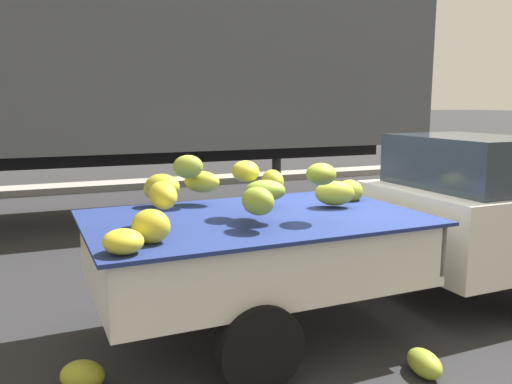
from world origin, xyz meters
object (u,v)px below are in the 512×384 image
at_px(fallen_banana_bunch_by_wheel, 424,363).
at_px(semi_trailer, 97,72).
at_px(fallen_banana_bunch_near_tailgate, 82,376).
at_px(pickup_truck, 431,219).

bearing_deg(fallen_banana_bunch_by_wheel, semi_trailer, 103.31).
relative_size(semi_trailer, fallen_banana_bunch_near_tailgate, 37.66).
height_order(fallen_banana_bunch_near_tailgate, fallen_banana_bunch_by_wheel, fallen_banana_bunch_near_tailgate).
xyz_separation_m(semi_trailer, fallen_banana_bunch_near_tailgate, (-0.84, -5.79, -2.43)).
distance_m(pickup_truck, fallen_banana_bunch_by_wheel, 1.73).
bearing_deg(pickup_truck, fallen_banana_bunch_near_tailgate, -174.79).
bearing_deg(fallen_banana_bunch_near_tailgate, pickup_truck, 6.31).
xyz_separation_m(fallen_banana_bunch_near_tailgate, fallen_banana_bunch_by_wheel, (2.39, -0.78, -0.01)).
bearing_deg(pickup_truck, fallen_banana_bunch_by_wheel, -132.15).
relative_size(pickup_truck, fallen_banana_bunch_near_tailgate, 15.67).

